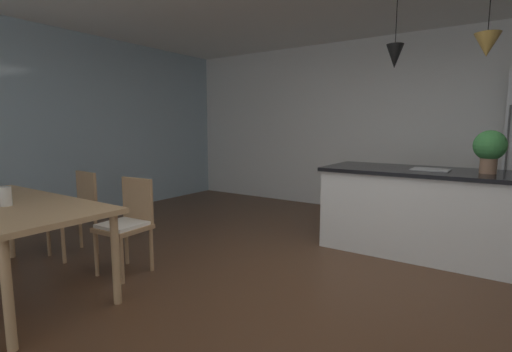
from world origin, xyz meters
TOP-DOWN VIEW (x-y plane):
  - ground_plane at (0.00, 0.00)m, footprint 10.00×8.40m
  - wall_back_kitchen at (0.00, 3.26)m, footprint 10.00×0.12m
  - window_wall_left_glazing at (-4.06, 0.00)m, footprint 0.06×8.40m
  - dining_table at (-2.08, -1.39)m, footprint 1.94×0.89m
  - chair_far_right at (-1.65, -0.58)m, footprint 0.43×0.43m
  - chair_far_left at (-2.52, -0.58)m, footprint 0.43×0.43m
  - kitchen_island at (0.55, 1.53)m, footprint 2.14×0.90m
  - pendant_over_island_main at (0.13, 1.53)m, footprint 0.18×0.18m
  - pendant_over_island_aux at (0.96, 1.53)m, footprint 0.23×0.23m
  - potted_plant_on_island at (1.05, 1.53)m, footprint 0.29×0.29m
  - vase_on_dining_table at (-1.95, -1.43)m, footprint 0.08×0.08m

SIDE VIEW (x-z plane):
  - ground_plane at x=0.00m, z-range -0.04..0.00m
  - kitchen_island at x=0.55m, z-range 0.01..0.92m
  - chair_far_right at x=-1.65m, z-range 0.04..0.91m
  - chair_far_left at x=-2.52m, z-range 0.04..0.91m
  - dining_table at x=-2.08m, z-range 0.31..1.05m
  - vase_on_dining_table at x=-1.95m, z-range 0.75..0.89m
  - potted_plant_on_island at x=1.05m, z-range 0.94..1.35m
  - wall_back_kitchen at x=0.00m, z-range 0.00..2.70m
  - window_wall_left_glazing at x=-4.06m, z-range 0.00..2.70m
  - pendant_over_island_main at x=0.13m, z-range 1.72..2.46m
  - pendant_over_island_aux at x=0.96m, z-range 1.76..2.46m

